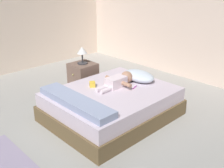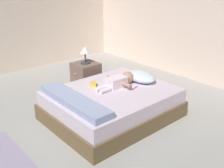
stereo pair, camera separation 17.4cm
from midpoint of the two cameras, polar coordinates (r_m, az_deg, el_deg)
ground_plane at (r=3.52m, az=-7.01°, el=-11.26°), size 8.00×8.00×0.00m
wall_behind_bed at (r=5.26m, az=21.12°, el=13.63°), size 8.00×0.12×2.56m
bed at (r=3.86m, az=1.29°, el=-4.36°), size 1.38×1.73×0.42m
pillow at (r=4.11m, az=7.20°, el=1.62°), size 0.53×0.33×0.16m
baby at (r=3.91m, az=2.88°, el=0.63°), size 0.50×0.65×0.18m
toothbrush at (r=3.88m, az=6.28°, el=-0.73°), size 0.06×0.14×0.02m
nightstand at (r=4.72m, az=-4.50°, el=1.37°), size 0.40×0.43×0.53m
lamp at (r=4.57m, az=-4.67°, el=6.85°), size 0.17×0.17×0.30m
blanket at (r=3.39m, az=-6.66°, el=-3.54°), size 1.24×0.27×0.09m
toy_block at (r=3.90m, az=-2.81°, el=0.01°), size 0.11×0.11×0.08m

